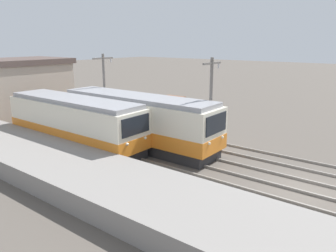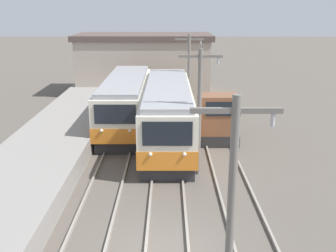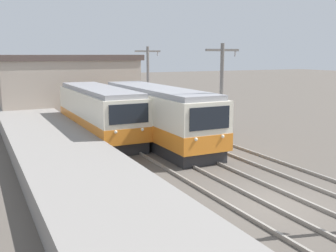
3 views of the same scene
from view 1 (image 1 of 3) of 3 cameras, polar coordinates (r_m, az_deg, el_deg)
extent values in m
plane|color=#564F47|center=(17.69, 22.83, -10.12)|extent=(200.00, 200.00, 0.00)
cube|color=gray|center=(12.13, 14.96, -18.55)|extent=(4.50, 54.00, 1.04)
cube|color=gray|center=(14.76, 19.39, -14.54)|extent=(0.10, 60.00, 0.14)
cube|color=gray|center=(16.00, 21.06, -12.33)|extent=(0.10, 60.00, 0.14)
cube|color=gray|center=(17.20, 22.39, -10.54)|extent=(0.10, 60.00, 0.14)
cube|color=gray|center=(18.49, 23.60, -8.89)|extent=(0.10, 60.00, 0.14)
cube|color=gray|center=(19.92, 24.72, -7.34)|extent=(0.10, 60.00, 0.14)
cube|color=gray|center=(21.25, 25.61, -6.09)|extent=(0.10, 60.00, 0.14)
cube|color=#28282B|center=(23.34, -15.72, -2.66)|extent=(2.58, 10.77, 0.70)
cube|color=silver|center=(22.94, -15.98, 1.07)|extent=(2.80, 11.22, 2.42)
cube|color=orange|center=(23.13, -15.85, -0.80)|extent=(2.84, 11.26, 0.87)
cube|color=black|center=(18.71, -5.61, 0.10)|extent=(2.24, 0.06, 1.06)
sphere|color=silver|center=(18.42, -7.15, -3.15)|extent=(0.18, 0.18, 0.18)
sphere|color=silver|center=(19.50, -3.99, -2.07)|extent=(0.18, 0.18, 0.18)
cube|color=#939399|center=(22.68, -16.22, 4.38)|extent=(2.46, 10.77, 0.28)
cube|color=#28282B|center=(22.91, -5.41, -2.48)|extent=(2.58, 11.81, 0.70)
cube|color=silver|center=(22.49, -5.51, 1.47)|extent=(2.80, 12.30, 2.54)
cube|color=orange|center=(22.68, -5.46, -0.53)|extent=(2.84, 12.34, 0.92)
cube|color=black|center=(18.82, 8.42, 0.38)|extent=(2.24, 0.06, 1.12)
sphere|color=silver|center=(18.44, 7.17, -3.01)|extent=(0.18, 0.18, 0.18)
sphere|color=silver|center=(19.73, 9.43, -1.91)|extent=(0.18, 0.18, 0.18)
cube|color=#939399|center=(22.21, -5.60, 5.02)|extent=(2.46, 11.81, 0.28)
cube|color=#28282B|center=(25.91, -3.08, -0.42)|extent=(2.40, 5.18, 0.70)
cube|color=brown|center=(24.48, 0.02, 2.33)|extent=(2.28, 1.66, 2.30)
cube|color=black|center=(23.88, 1.64, 3.25)|extent=(1.68, 0.04, 0.83)
cube|color=brown|center=(26.19, -4.50, 2.09)|extent=(1.92, 3.42, 1.40)
cylinder|color=black|center=(26.00, -4.54, 4.13)|extent=(0.16, 0.16, 0.50)
cylinder|color=slate|center=(20.58, 7.42, 3.26)|extent=(0.20, 0.20, 6.10)
cube|color=slate|center=(20.23, 7.68, 10.78)|extent=(2.00, 0.12, 0.12)
cylinder|color=#B2B2B7|center=(20.94, 8.77, 10.32)|extent=(0.10, 0.10, 0.30)
cylinder|color=slate|center=(26.68, -10.96, 5.70)|extent=(0.20, 0.20, 6.10)
cube|color=slate|center=(26.41, -11.25, 11.50)|extent=(2.00, 0.12, 0.12)
cylinder|color=#B2B2B7|center=(26.95, -9.94, 11.19)|extent=(0.10, 0.10, 0.30)
camera|label=2|loc=(17.88, 64.68, 9.08)|focal=42.00mm
camera|label=3|loc=(9.40, 85.76, -8.40)|focal=42.00mm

